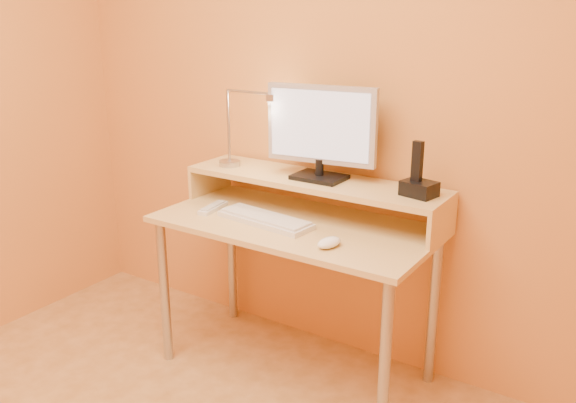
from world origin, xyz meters
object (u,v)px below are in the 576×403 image
Objects in this scene: mouse at (329,242)px; monitor_panel at (321,125)px; keyboard at (265,220)px; remote_control at (213,208)px; lamp_base at (230,163)px; phone_dock at (419,189)px.

monitor_panel is at bearing 136.41° from mouse.
keyboard is 2.39× the size of remote_control.
monitor_panel is 0.47m from keyboard.
keyboard is at bearing -9.33° from remote_control.
remote_control is at bearing -76.58° from lamp_base.
lamp_base is (-0.47, -0.04, -0.23)m from monitor_panel.
monitor_panel is 1.12× the size of keyboard.
keyboard is at bearing -147.24° from phone_dock.
phone_dock is 0.66m from keyboard.
phone_dock is 0.71× the size of remote_control.
lamp_base is at bearing -166.18° from phone_dock.
mouse is at bearing -62.77° from monitor_panel.
keyboard reaches higher than remote_control.
keyboard is at bearing -29.80° from lamp_base.
mouse is at bearing -113.01° from phone_dock.
phone_dock reaches higher than lamp_base.
lamp_base is 0.93m from phone_dock.
lamp_base is at bearing 168.88° from mouse.
lamp_base is at bearing 96.09° from remote_control.
keyboard is 0.30m from remote_control.
remote_control is (0.04, -0.18, -0.16)m from lamp_base.
mouse reaches higher than keyboard.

